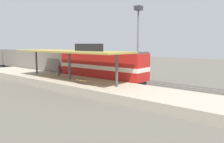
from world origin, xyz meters
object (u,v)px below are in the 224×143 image
(platform_bench, at_px, (82,80))
(locomotive, at_px, (101,66))
(passenger_carriage_front, at_px, (34,61))
(person_waiting, at_px, (59,69))
(light_mast, at_px, (138,27))

(platform_bench, xyz_separation_m, locomotive, (6.00, 2.59, 1.07))
(passenger_carriage_front, bearing_deg, person_waiting, -104.86)
(passenger_carriage_front, distance_m, light_mast, 21.53)
(locomotive, relative_size, person_waiting, 8.44)
(locomotive, relative_size, light_mast, 1.23)
(passenger_carriage_front, bearing_deg, locomotive, -90.00)
(person_waiting, bearing_deg, locomotive, -58.87)
(locomotive, bearing_deg, person_waiting, 121.13)
(passenger_carriage_front, height_order, person_waiting, passenger_carriage_front)
(locomotive, xyz_separation_m, passenger_carriage_front, (0.00, 18.00, -0.10))
(locomotive, relative_size, passenger_carriage_front, 0.72)
(light_mast, height_order, person_waiting, light_mast)
(locomotive, xyz_separation_m, light_mast, (7.80, -1.13, 5.99))
(person_waiting, bearing_deg, passenger_carriage_front, 75.14)
(locomotive, bearing_deg, light_mast, -8.23)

